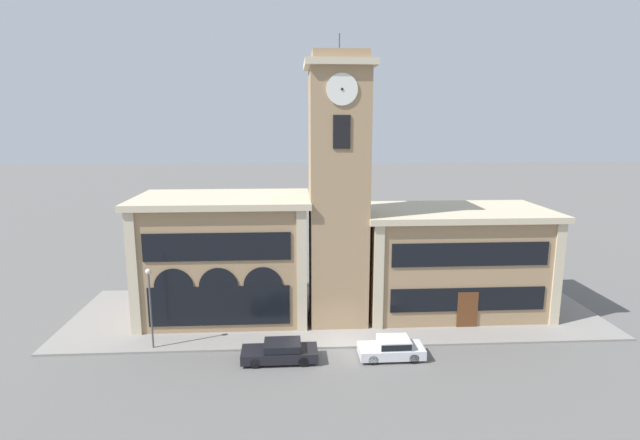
# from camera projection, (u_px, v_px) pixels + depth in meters

# --- Properties ---
(ground_plane) EXTENTS (300.00, 300.00, 0.00)m
(ground_plane) POSITION_uv_depth(u_px,v_px,m) (344.00, 349.00, 32.93)
(ground_plane) COLOR #605E5B
(sidewalk_kerb) EXTENTS (40.09, 12.25, 0.15)m
(sidewalk_kerb) POSITION_uv_depth(u_px,v_px,m) (336.00, 313.00, 38.92)
(sidewalk_kerb) COLOR gray
(sidewalk_kerb) RESTS_ON ground_plane
(clock_tower) EXTENTS (4.80, 4.80, 20.60)m
(clock_tower) POSITION_uv_depth(u_px,v_px,m) (338.00, 192.00, 35.78)
(clock_tower) COLOR #9E7F5B
(clock_tower) RESTS_ON ground_plane
(town_hall_left_wing) EXTENTS (12.94, 8.16, 9.29)m
(town_hall_left_wing) POSITION_uv_depth(u_px,v_px,m) (225.00, 256.00, 37.89)
(town_hall_left_wing) COLOR #9E7F5B
(town_hall_left_wing) RESTS_ON ground_plane
(town_hall_right_wing) EXTENTS (14.40, 8.16, 8.17)m
(town_hall_right_wing) POSITION_uv_depth(u_px,v_px,m) (453.00, 260.00, 39.02)
(town_hall_right_wing) COLOR #9E7F5B
(town_hall_right_wing) RESTS_ON ground_plane
(parked_car_near) EXTENTS (4.76, 1.95, 1.28)m
(parked_car_near) POSITION_uv_depth(u_px,v_px,m) (281.00, 351.00, 31.14)
(parked_car_near) COLOR black
(parked_car_near) RESTS_ON ground_plane
(parked_car_mid) EXTENTS (4.12, 1.91, 1.32)m
(parked_car_mid) POSITION_uv_depth(u_px,v_px,m) (392.00, 348.00, 31.54)
(parked_car_mid) COLOR silver
(parked_car_mid) RESTS_ON ground_plane
(street_lamp) EXTENTS (0.36, 0.36, 5.38)m
(street_lamp) POSITION_uv_depth(u_px,v_px,m) (150.00, 296.00, 32.09)
(street_lamp) COLOR #4C4C51
(street_lamp) RESTS_ON sidewalk_kerb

